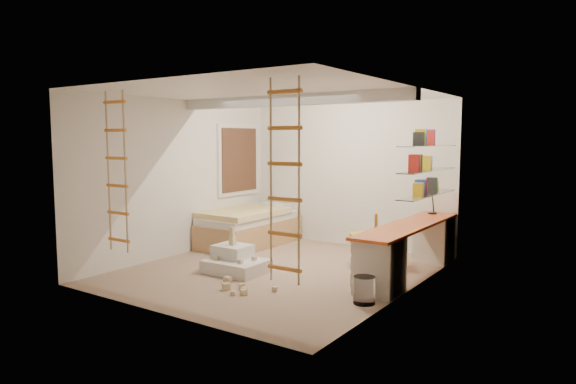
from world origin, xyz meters
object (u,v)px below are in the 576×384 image
Objects in this scene: desk at (409,247)px; play_platform at (235,262)px; swivel_chair at (365,247)px; bed at (250,227)px.

desk reaches higher than play_platform.
desk is 0.71m from swivel_chair.
swivel_chair is at bearing -7.43° from bed.
swivel_chair is (2.49, -0.32, -0.01)m from bed.
swivel_chair is at bearing 41.24° from play_platform.
swivel_chair reaches higher than play_platform.
play_platform is (-1.48, -1.30, -0.17)m from swivel_chair.
bed is (-3.20, 0.36, -0.07)m from desk.
desk is 3.24× the size of play_platform.
desk is 3.25× the size of swivel_chair.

